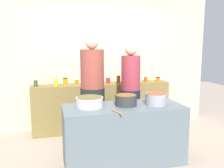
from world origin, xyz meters
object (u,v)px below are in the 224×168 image
object	(u,v)px
cooking_pot_left	(90,102)
cooking_pot_center	(126,100)
preserve_jar_7	(138,79)
cooking_pot_right	(156,99)
preserve_jar_0	(36,83)
wooden_spoon	(117,112)
preserve_jar_6	(126,79)
preserve_jar_1	(56,82)
cook_with_tongs	(93,98)
preserve_jar_4	(108,80)
preserve_jar_2	(65,81)
preserve_jar_3	(77,81)
preserve_jar_8	(146,79)
preserve_jar_5	(118,80)
cook_in_cap	(130,98)
preserve_jar_9	(158,79)

from	to	relation	value
cooking_pot_left	cooking_pot_center	distance (m)	0.52
preserve_jar_7	cooking_pot_right	world-z (taller)	preserve_jar_7
preserve_jar_0	wooden_spoon	world-z (taller)	preserve_jar_0
preserve_jar_6	cooking_pot_center	size ratio (longest dim) A/B	0.40
preserve_jar_1	cooking_pot_center	xyz separation A→B (m)	(0.93, -1.34, -0.10)
preserve_jar_0	wooden_spoon	bearing A→B (deg)	-57.73
cooking_pot_right	cook_with_tongs	distance (m)	1.05
preserve_jar_4	cooking_pot_right	world-z (taller)	preserve_jar_4
preserve_jar_2	preserve_jar_0	bearing A→B (deg)	-171.20
preserve_jar_3	preserve_jar_8	distance (m)	1.41
preserve_jar_2	cooking_pot_left	bearing A→B (deg)	-80.41
cook_with_tongs	preserve_jar_5	bearing A→B (deg)	48.32
preserve_jar_1	preserve_jar_6	bearing A→B (deg)	2.60
preserve_jar_2	preserve_jar_4	xyz separation A→B (m)	(0.83, -0.06, 0.00)
preserve_jar_6	cooking_pot_right	distance (m)	1.47
preserve_jar_6	cook_in_cap	size ratio (longest dim) A/B	0.07
preserve_jar_9	cook_with_tongs	xyz separation A→B (m)	(-1.49, -0.71, -0.16)
preserve_jar_6	preserve_jar_9	world-z (taller)	preserve_jar_6
preserve_jar_2	cooking_pot_right	world-z (taller)	preserve_jar_2
preserve_jar_4	preserve_jar_5	xyz separation A→B (m)	(0.20, -0.05, 0.01)
preserve_jar_5	preserve_jar_2	bearing A→B (deg)	173.97
preserve_jar_2	cook_with_tongs	distance (m)	0.93
preserve_jar_2	preserve_jar_8	xyz separation A→B (m)	(1.62, -0.06, -0.01)
preserve_jar_5	cook_with_tongs	xyz separation A→B (m)	(-0.65, -0.73, -0.18)
preserve_jar_0	preserve_jar_8	bearing A→B (deg)	0.74
preserve_jar_9	wooden_spoon	world-z (taller)	preserve_jar_9
preserve_jar_3	preserve_jar_4	bearing A→B (deg)	-6.12
preserve_jar_4	cook_with_tongs	xyz separation A→B (m)	(-0.45, -0.78, -0.17)
preserve_jar_1	preserve_jar_6	distance (m)	1.37
preserve_jar_2	preserve_jar_5	bearing A→B (deg)	-6.03
preserve_jar_0	preserve_jar_7	bearing A→B (deg)	0.43
preserve_jar_9	preserve_jar_5	bearing A→B (deg)	178.84
cook_in_cap	cooking_pot_right	bearing A→B (deg)	-78.83
preserve_jar_0	preserve_jar_9	bearing A→B (deg)	-1.00
preserve_jar_4	wooden_spoon	xyz separation A→B (m)	(-0.30, -1.70, -0.16)
preserve_jar_1	preserve_jar_5	size ratio (longest dim) A/B	0.99
preserve_jar_4	cooking_pot_right	bearing A→B (deg)	-76.06
cook_with_tongs	cooking_pot_center	bearing A→B (deg)	-58.34
preserve_jar_5	cooking_pot_right	bearing A→B (deg)	-83.48
preserve_jar_2	cook_with_tongs	xyz separation A→B (m)	(0.38, -0.84, -0.17)
preserve_jar_1	preserve_jar_3	xyz separation A→B (m)	(0.40, 0.11, -0.02)
preserve_jar_3	preserve_jar_4	xyz separation A→B (m)	(0.61, -0.07, 0.01)
preserve_jar_8	cooking_pot_center	distance (m)	1.64
preserve_jar_5	cook_with_tongs	size ratio (longest dim) A/B	0.08
preserve_jar_7	cooking_pot_center	distance (m)	1.54
preserve_jar_1	cooking_pot_left	distance (m)	1.36
preserve_jar_1	preserve_jar_2	world-z (taller)	preserve_jar_1
preserve_jar_4	cook_in_cap	world-z (taller)	cook_in_cap
preserve_jar_9	cooking_pot_right	distance (m)	1.54
preserve_jar_4	cooking_pot_center	bearing A→B (deg)	-93.20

